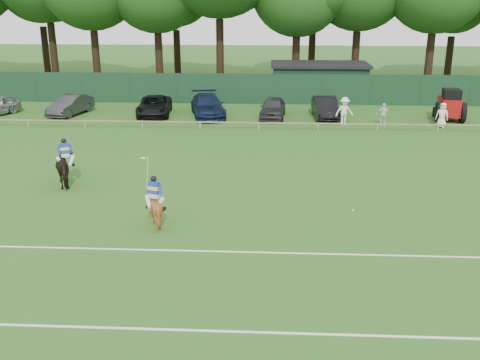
# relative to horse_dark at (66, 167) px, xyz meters

# --- Properties ---
(ground) EXTENTS (160.00, 160.00, 0.00)m
(ground) POSITION_rel_horse_dark_xyz_m (8.04, -5.95, -0.91)
(ground) COLOR #1E4C14
(ground) RESTS_ON ground
(horse_dark) EXTENTS (1.85, 2.35, 1.81)m
(horse_dark) POSITION_rel_horse_dark_xyz_m (0.00, 0.00, 0.00)
(horse_dark) COLOR black
(horse_dark) RESTS_ON ground
(horse_chestnut) EXTENTS (1.61, 1.70, 1.49)m
(horse_chestnut) POSITION_rel_horse_dark_xyz_m (5.21, -4.63, -0.16)
(horse_chestnut) COLOR brown
(horse_chestnut) RESTS_ON ground
(sedan_grey) EXTENTS (2.58, 4.69, 1.46)m
(sedan_grey) POSITION_rel_horse_dark_xyz_m (-5.33, 15.99, -0.17)
(sedan_grey) COLOR #2F2F32
(sedan_grey) RESTS_ON ground
(suv_black) EXTENTS (2.84, 5.32, 1.42)m
(suv_black) POSITION_rel_horse_dark_xyz_m (1.05, 16.20, -0.19)
(suv_black) COLOR black
(suv_black) RESTS_ON ground
(sedan_navy) EXTENTS (3.39, 5.86, 1.60)m
(sedan_navy) POSITION_rel_horse_dark_xyz_m (5.13, 16.03, -0.11)
(sedan_navy) COLOR #121C3B
(sedan_navy) RESTS_ON ground
(hatch_grey) EXTENTS (2.09, 4.50, 1.49)m
(hatch_grey) POSITION_rel_horse_dark_xyz_m (10.00, 15.80, -0.16)
(hatch_grey) COLOR #323235
(hatch_grey) RESTS_ON ground
(estate_black) EXTENTS (1.80, 4.65, 1.51)m
(estate_black) POSITION_rel_horse_dark_xyz_m (13.88, 15.97, -0.15)
(estate_black) COLOR black
(estate_black) RESTS_ON ground
(spectator_left) EXTENTS (1.39, 0.97, 1.96)m
(spectator_left) POSITION_rel_horse_dark_xyz_m (14.98, 13.64, 0.08)
(spectator_left) COLOR silver
(spectator_left) RESTS_ON ground
(spectator_mid) EXTENTS (0.97, 0.49, 1.58)m
(spectator_mid) POSITION_rel_horse_dark_xyz_m (17.66, 13.58, -0.11)
(spectator_mid) COLOR silver
(spectator_mid) RESTS_ON ground
(spectator_right) EXTENTS (0.99, 0.85, 1.71)m
(spectator_right) POSITION_rel_horse_dark_xyz_m (21.60, 13.24, -0.05)
(spectator_right) COLOR white
(spectator_right) RESTS_ON ground
(rider_dark) EXTENTS (0.89, 0.60, 1.41)m
(rider_dark) POSITION_rel_horse_dark_xyz_m (0.01, -0.01, 0.79)
(rider_dark) COLOR silver
(rider_dark) RESTS_ON ground
(rider_chestnut) EXTENTS (0.91, 0.76, 2.05)m
(rider_chestnut) POSITION_rel_horse_dark_xyz_m (5.21, -4.64, 0.54)
(rider_chestnut) COLOR silver
(rider_chestnut) RESTS_ON ground
(polo_ball) EXTENTS (0.09, 0.09, 0.09)m
(polo_ball) POSITION_rel_horse_dark_xyz_m (13.37, -2.75, -0.86)
(polo_ball) COLOR silver
(polo_ball) RESTS_ON ground
(pitch_lines) EXTENTS (60.00, 5.10, 0.01)m
(pitch_lines) POSITION_rel_horse_dark_xyz_m (8.04, -9.45, -0.90)
(pitch_lines) COLOR silver
(pitch_lines) RESTS_ON ground
(pitch_rail) EXTENTS (62.10, 0.10, 0.50)m
(pitch_rail) POSITION_rel_horse_dark_xyz_m (8.04, 12.05, -0.46)
(pitch_rail) COLOR #997F5B
(pitch_rail) RESTS_ON ground
(perimeter_fence) EXTENTS (92.08, 0.08, 2.50)m
(perimeter_fence) POSITION_rel_horse_dark_xyz_m (8.04, 21.05, 0.34)
(perimeter_fence) COLOR #14351E
(perimeter_fence) RESTS_ON ground
(utility_shed) EXTENTS (8.40, 4.40, 3.04)m
(utility_shed) POSITION_rel_horse_dark_xyz_m (14.04, 24.05, 0.63)
(utility_shed) COLOR #14331E
(utility_shed) RESTS_ON ground
(tree_row) EXTENTS (96.00, 12.00, 21.00)m
(tree_row) POSITION_rel_horse_dark_xyz_m (10.04, 29.05, -0.91)
(tree_row) COLOR #26561C
(tree_row) RESTS_ON ground
(tractor) EXTENTS (2.12, 2.95, 2.34)m
(tractor) POSITION_rel_horse_dark_xyz_m (22.72, 15.39, 0.20)
(tractor) COLOR maroon
(tractor) RESTS_ON ground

